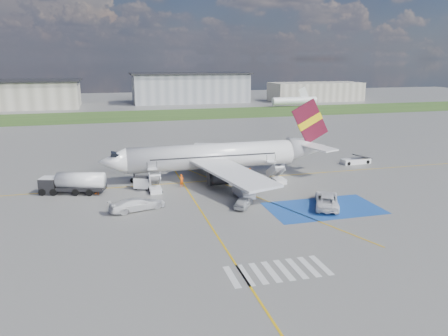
{
  "coord_description": "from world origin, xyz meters",
  "views": [
    {
      "loc": [
        -15.51,
        -50.51,
        18.09
      ],
      "look_at": [
        -0.26,
        5.73,
        3.5
      ],
      "focal_mm": 35.0,
      "sensor_mm": 36.0,
      "label": 1
    }
  ],
  "objects_px": {
    "gpu_cart": "(142,183)",
    "van_white_a": "(327,197)",
    "car_silver_a": "(243,202)",
    "car_silver_b": "(243,191)",
    "van_white_b": "(137,202)",
    "fuel_tanker": "(73,185)",
    "belt_loader": "(356,161)",
    "airliner": "(221,156)"
  },
  "relations": [
    {
      "from": "airliner",
      "to": "fuel_tanker",
      "type": "distance_m",
      "value": 22.32
    },
    {
      "from": "gpu_cart",
      "to": "van_white_b",
      "type": "height_order",
      "value": "van_white_b"
    },
    {
      "from": "fuel_tanker",
      "to": "van_white_a",
      "type": "distance_m",
      "value": 34.19
    },
    {
      "from": "gpu_cart",
      "to": "belt_loader",
      "type": "distance_m",
      "value": 38.54
    },
    {
      "from": "car_silver_a",
      "to": "car_silver_b",
      "type": "bearing_deg",
      "value": -72.7
    },
    {
      "from": "car_silver_a",
      "to": "airliner",
      "type": "bearing_deg",
      "value": -59.69
    },
    {
      "from": "airliner",
      "to": "car_silver_b",
      "type": "xyz_separation_m",
      "value": [
        0.17,
        -11.01,
        -2.56
      ]
    },
    {
      "from": "car_silver_b",
      "to": "van_white_b",
      "type": "distance_m",
      "value": 14.22
    },
    {
      "from": "car_silver_b",
      "to": "van_white_b",
      "type": "xyz_separation_m",
      "value": [
        -14.13,
        -1.56,
        0.2
      ]
    },
    {
      "from": "car_silver_b",
      "to": "van_white_a",
      "type": "relative_size",
      "value": 0.84
    },
    {
      "from": "belt_loader",
      "to": "gpu_cart",
      "type": "bearing_deg",
      "value": -174.19
    },
    {
      "from": "gpu_cart",
      "to": "belt_loader",
      "type": "relative_size",
      "value": 0.45
    },
    {
      "from": "fuel_tanker",
      "to": "belt_loader",
      "type": "height_order",
      "value": "fuel_tanker"
    },
    {
      "from": "fuel_tanker",
      "to": "belt_loader",
      "type": "distance_m",
      "value": 47.77
    },
    {
      "from": "airliner",
      "to": "gpu_cart",
      "type": "xyz_separation_m",
      "value": [
        -12.61,
        -3.69,
        -2.56
      ]
    },
    {
      "from": "gpu_cart",
      "to": "van_white_a",
      "type": "distance_m",
      "value": 25.75
    },
    {
      "from": "car_silver_a",
      "to": "van_white_b",
      "type": "relative_size",
      "value": 0.77
    },
    {
      "from": "van_white_a",
      "to": "airliner",
      "type": "bearing_deg",
      "value": -35.66
    },
    {
      "from": "gpu_cart",
      "to": "car_silver_a",
      "type": "height_order",
      "value": "gpu_cart"
    },
    {
      "from": "van_white_a",
      "to": "van_white_b",
      "type": "distance_m",
      "value": 23.7
    },
    {
      "from": "car_silver_a",
      "to": "car_silver_b",
      "type": "height_order",
      "value": "car_silver_b"
    },
    {
      "from": "airliner",
      "to": "belt_loader",
      "type": "relative_size",
      "value": 6.45
    },
    {
      "from": "belt_loader",
      "to": "car_silver_b",
      "type": "xyz_separation_m",
      "value": [
        -25.3,
        -13.32,
        0.41
      ]
    },
    {
      "from": "airliner",
      "to": "belt_loader",
      "type": "distance_m",
      "value": 25.74
    },
    {
      "from": "gpu_cart",
      "to": "fuel_tanker",
      "type": "bearing_deg",
      "value": -158.66
    },
    {
      "from": "car_silver_a",
      "to": "van_white_a",
      "type": "distance_m",
      "value": 10.59
    },
    {
      "from": "gpu_cart",
      "to": "car_silver_a",
      "type": "distance_m",
      "value": 16.2
    },
    {
      "from": "car_silver_b",
      "to": "van_white_a",
      "type": "height_order",
      "value": "van_white_a"
    },
    {
      "from": "van_white_b",
      "to": "fuel_tanker",
      "type": "bearing_deg",
      "value": 24.89
    },
    {
      "from": "gpu_cart",
      "to": "van_white_b",
      "type": "relative_size",
      "value": 0.49
    },
    {
      "from": "van_white_a",
      "to": "van_white_b",
      "type": "height_order",
      "value": "van_white_a"
    },
    {
      "from": "airliner",
      "to": "van_white_a",
      "type": "height_order",
      "value": "airliner"
    },
    {
      "from": "fuel_tanker",
      "to": "van_white_a",
      "type": "height_order",
      "value": "fuel_tanker"
    },
    {
      "from": "fuel_tanker",
      "to": "car_silver_b",
      "type": "xyz_separation_m",
      "value": [
        22.13,
        -7.64,
        -0.43
      ]
    },
    {
      "from": "belt_loader",
      "to": "car_silver_b",
      "type": "bearing_deg",
      "value": -155.37
    },
    {
      "from": "gpu_cart",
      "to": "car_silver_b",
      "type": "xyz_separation_m",
      "value": [
        12.77,
        -7.33,
        -0.0
      ]
    },
    {
      "from": "van_white_a",
      "to": "car_silver_b",
      "type": "bearing_deg",
      "value": -8.42
    },
    {
      "from": "fuel_tanker",
      "to": "car_silver_a",
      "type": "xyz_separation_m",
      "value": [
        20.88,
        -11.7,
        -0.58
      ]
    },
    {
      "from": "fuel_tanker",
      "to": "car_silver_a",
      "type": "bearing_deg",
      "value": -12.32
    },
    {
      "from": "airliner",
      "to": "van_white_a",
      "type": "relative_size",
      "value": 6.15
    },
    {
      "from": "belt_loader",
      "to": "car_silver_a",
      "type": "distance_m",
      "value": 31.73
    },
    {
      "from": "gpu_cart",
      "to": "car_silver_b",
      "type": "bearing_deg",
      "value": -6.54
    }
  ]
}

